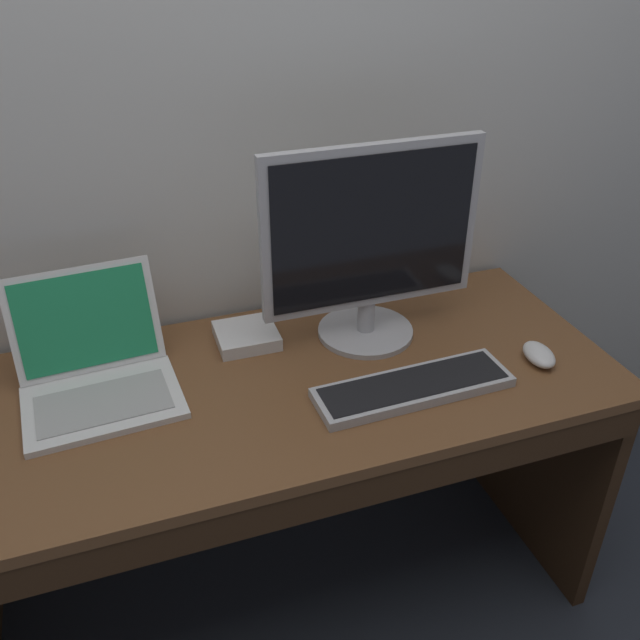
{
  "coord_description": "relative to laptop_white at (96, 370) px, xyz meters",
  "views": [
    {
      "loc": [
        -0.31,
        -1.19,
        1.65
      ],
      "look_at": [
        0.11,
        0.0,
        0.88
      ],
      "focal_mm": 38.51,
      "sensor_mm": 36.0,
      "label": 1
    }
  ],
  "objects": [
    {
      "name": "external_monitor",
      "position": [
        0.63,
        0.01,
        0.19
      ],
      "size": [
        0.52,
        0.23,
        0.48
      ],
      "color": "#B7B7BC",
      "rests_on": "desk"
    },
    {
      "name": "external_drive_box",
      "position": [
        0.35,
        0.08,
        -0.04
      ],
      "size": [
        0.15,
        0.14,
        0.03
      ],
      "primitive_type": "cube",
      "rotation": [
        0.0,
        0.0,
        -0.01
      ],
      "color": "silver",
      "rests_on": "desk"
    },
    {
      "name": "laptop_white",
      "position": [
        0.0,
        0.0,
        0.0
      ],
      "size": [
        0.34,
        0.33,
        0.24
      ],
      "color": "white",
      "rests_on": "desk"
    },
    {
      "name": "wired_keyboard",
      "position": [
        0.64,
        -0.23,
        -0.04
      ],
      "size": [
        0.44,
        0.14,
        0.02
      ],
      "color": "#BCBCC1",
      "rests_on": "desk"
    },
    {
      "name": "computer_mouse",
      "position": [
        0.97,
        -0.22,
        -0.04
      ],
      "size": [
        0.08,
        0.11,
        0.04
      ],
      "primitive_type": "ellipsoid",
      "rotation": [
        0.0,
        0.0,
        -0.13
      ],
      "color": "white",
      "rests_on": "desk"
    },
    {
      "name": "ground_plane",
      "position": [
        0.37,
        -0.1,
        -0.79
      ],
      "size": [
        14.0,
        14.0,
        0.0
      ],
      "primitive_type": "plane",
      "color": "#2D333D"
    },
    {
      "name": "desk",
      "position": [
        0.37,
        -0.11,
        -0.26
      ],
      "size": [
        1.55,
        0.64,
        0.74
      ],
      "color": "brown",
      "rests_on": "ground"
    }
  ]
}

